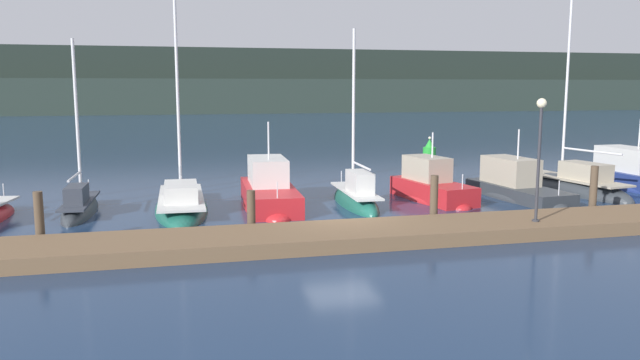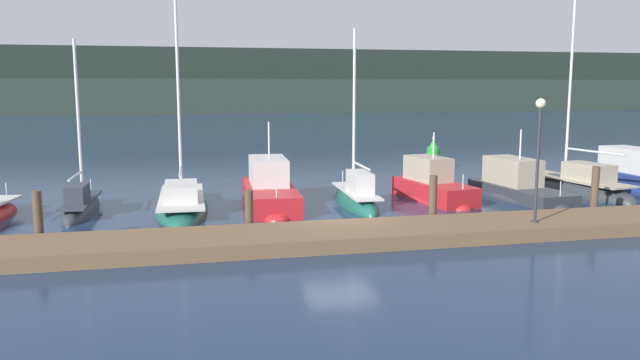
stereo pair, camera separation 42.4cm
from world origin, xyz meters
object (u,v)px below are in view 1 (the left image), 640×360
motorboat_berth_7 (431,192)px  motorboat_berth_8 (516,192)px  sailboat_berth_4 (181,207)px  motorboat_berth_5 (269,198)px  channel_buoy (429,158)px  motorboat_berth_10 (636,181)px  sailboat_berth_9 (571,189)px  sailboat_berth_6 (356,201)px  sailboat_berth_3 (80,210)px  dock_lamppost (540,140)px

motorboat_berth_7 → motorboat_berth_8: motorboat_berth_8 is taller
sailboat_berth_4 → motorboat_berth_5: sailboat_berth_4 is taller
motorboat_berth_7 → channel_buoy: 10.04m
motorboat_berth_10 → channel_buoy: size_ratio=3.64×
motorboat_berth_10 → channel_buoy: (-7.08, 8.66, 0.41)m
motorboat_berth_5 → motorboat_berth_8: motorboat_berth_5 is taller
sailboat_berth_9 → motorboat_berth_10: size_ratio=1.42×
motorboat_berth_10 → sailboat_berth_9: bearing=-175.4°
motorboat_berth_8 → motorboat_berth_10: size_ratio=0.88×
motorboat_berth_7 → sailboat_berth_9: sailboat_berth_9 is taller
sailboat_berth_4 → motorboat_berth_7: 10.67m
sailboat_berth_6 → sailboat_berth_9: 10.72m
sailboat_berth_3 → motorboat_berth_7: (14.52, -0.48, 0.22)m
motorboat_berth_5 → channel_buoy: 14.21m
sailboat_berth_6 → motorboat_berth_10: bearing=3.7°
motorboat_berth_5 → sailboat_berth_3: bearing=178.4°
sailboat_berth_9 → channel_buoy: 9.56m
sailboat_berth_6 → motorboat_berth_8: sailboat_berth_6 is taller
sailboat_berth_4 → motorboat_berth_8: (14.55, -0.62, 0.14)m
motorboat_berth_8 → dock_lamppost: (-3.14, -6.41, 2.89)m
channel_buoy → dock_lamppost: 16.54m
motorboat_berth_8 → channel_buoy: 9.65m
motorboat_berth_7 → sailboat_berth_9: bearing=2.2°
sailboat_berth_4 → channel_buoy: size_ratio=5.16×
sailboat_berth_6 → dock_lamppost: 8.31m
motorboat_berth_7 → channel_buoy: motorboat_berth_7 is taller
sailboat_berth_6 → motorboat_berth_7: (3.55, 0.37, 0.19)m
motorboat_berth_8 → channel_buoy: size_ratio=3.20×
sailboat_berth_3 → sailboat_berth_9: size_ratio=0.72×
motorboat_berth_5 → sailboat_berth_6: sailboat_berth_6 is taller
motorboat_berth_8 → sailboat_berth_9: size_ratio=0.62×
motorboat_berth_7 → motorboat_berth_8: 3.91m
sailboat_berth_3 → motorboat_berth_5: bearing=-1.6°
sailboat_berth_6 → sailboat_berth_9: bearing=3.4°
sailboat_berth_4 → sailboat_berth_9: 17.81m
sailboat_berth_4 → sailboat_berth_9: bearing=0.2°
sailboat_berth_4 → motorboat_berth_7: sailboat_berth_4 is taller
sailboat_berth_4 → motorboat_berth_5: (3.56, 0.04, 0.19)m
motorboat_berth_7 → dock_lamppost: size_ratio=1.29×
sailboat_berth_3 → sailboat_berth_9: bearing=-0.5°
sailboat_berth_4 → motorboat_berth_5: 3.57m
sailboat_berth_4 → motorboat_berth_5: size_ratio=1.54×
motorboat_berth_8 → sailboat_berth_4: bearing=177.6°
motorboat_berth_8 → motorboat_berth_10: 7.16m
motorboat_berth_5 → motorboat_berth_7: (7.10, -0.27, 0.03)m
dock_lamppost → sailboat_berth_6: bearing=123.7°
sailboat_berth_4 → channel_buoy: (14.57, 9.02, 0.61)m
motorboat_berth_7 → motorboat_berth_10: (10.98, 0.59, -0.02)m
motorboat_berth_8 → channel_buoy: (0.02, 9.64, 0.47)m
sailboat_berth_9 → channel_buoy: (-3.25, 8.97, 0.60)m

